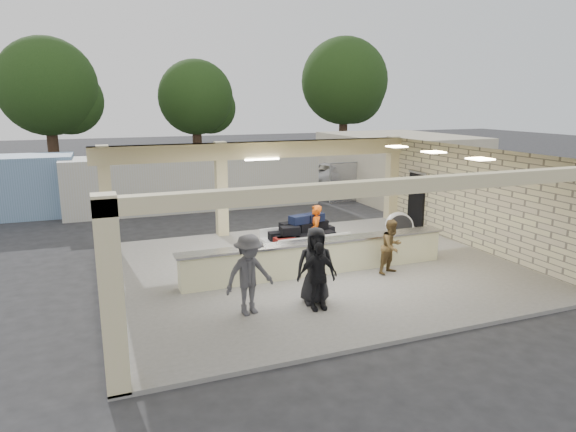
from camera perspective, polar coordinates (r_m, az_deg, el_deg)
name	(u,v)px	position (r m, az deg, el deg)	size (l,w,h in m)	color
ground	(311,271)	(15.49, 2.57, -6.11)	(120.00, 120.00, 0.00)	#27272A
pavilion	(309,222)	(15.78, 2.35, -0.65)	(12.01, 10.00, 3.55)	slate
baggage_counter	(318,257)	(14.87, 3.38, -4.55)	(8.20, 0.58, 0.98)	beige
luggage_cart	(303,235)	(16.06, 1.72, -2.14)	(2.52, 1.65, 1.42)	white
drum_fan	(399,226)	(18.56, 12.26, -1.09)	(0.98, 0.60, 1.04)	white
baggage_handler	(315,232)	(16.06, 3.03, -1.83)	(0.63, 0.35, 1.73)	#D74D0B
passenger_a	(392,247)	(15.05, 11.44, -3.35)	(0.77, 0.34, 1.59)	brown
passenger_b	(318,276)	(12.27, 3.32, -6.67)	(0.97, 0.35, 1.66)	black
passenger_c	(249,275)	(11.98, -4.33, -6.52)	(1.24, 0.44, 1.92)	#48474C
passenger_d	(315,266)	(12.60, 3.06, -5.52)	(0.94, 0.38, 1.92)	black
car_white_a	(341,176)	(29.35, 5.89, 4.47)	(2.64, 5.58, 1.59)	silver
car_white_b	(412,169)	(32.87, 13.57, 5.07)	(1.88, 5.05, 1.59)	silver
car_dark	(301,173)	(30.91, 1.41, 4.85)	(1.58, 4.47, 1.49)	black
container_white	(195,182)	(24.53, -10.25, 3.79)	(11.64, 2.33, 2.52)	#BABAB6
fence	(432,176)	(28.37, 15.66, 4.30)	(12.06, 0.06, 2.03)	gray
tree_left	(53,91)	(37.57, -24.65, 12.54)	(6.60, 6.30, 9.00)	#382619
tree_mid	(199,100)	(40.39, -9.81, 12.54)	(6.00, 5.60, 8.00)	#382619
tree_right	(347,85)	(43.57, 6.55, 14.30)	(7.20, 7.00, 10.00)	#382619
adjacent_building	(397,165)	(28.25, 12.06, 5.57)	(6.00, 8.00, 3.20)	beige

